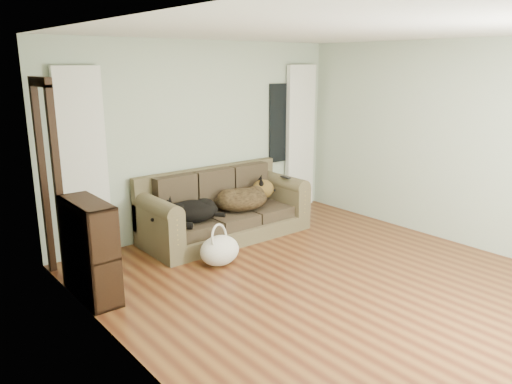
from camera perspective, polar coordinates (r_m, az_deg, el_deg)
floor at (r=5.48m, az=8.84°, el=-10.49°), size 5.00×5.00×0.00m
ceiling at (r=4.98m, az=10.05°, el=17.75°), size 5.00×5.00×0.00m
wall_back at (r=6.96m, az=-6.18°, el=6.19°), size 4.50×0.04×2.60m
wall_left at (r=3.75m, az=-14.25°, el=-1.46°), size 0.04×5.00×2.60m
wall_right at (r=6.90m, az=22.03°, el=5.13°), size 0.04×5.00×2.60m
curtain_left at (r=6.17m, az=-19.10°, el=2.97°), size 0.55×0.08×2.25m
curtain_right at (r=8.03m, az=5.07°, el=6.25°), size 0.55×0.08×2.25m
window_pane at (r=7.80m, az=2.98°, el=7.89°), size 0.50×0.03×1.20m
door_casing at (r=5.70m, az=-22.42°, el=0.72°), size 0.07×0.60×2.10m
sofa at (r=6.72m, az=-3.47°, el=-1.48°), size 2.27×0.98×0.93m
dog_black_lab at (r=6.34m, az=-7.59°, el=-2.30°), size 0.78×0.66×0.28m
dog_shepherd at (r=6.82m, az=-1.41°, el=-0.86°), size 0.90×0.75×0.34m
tv_remote at (r=7.09m, az=3.39°, el=1.71°), size 0.05×0.18×0.02m
tote_bag at (r=5.88m, az=-4.18°, el=-6.85°), size 0.52×0.42×0.36m
bookshelf at (r=5.24m, az=-18.41°, el=-6.36°), size 0.37×0.83×1.01m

